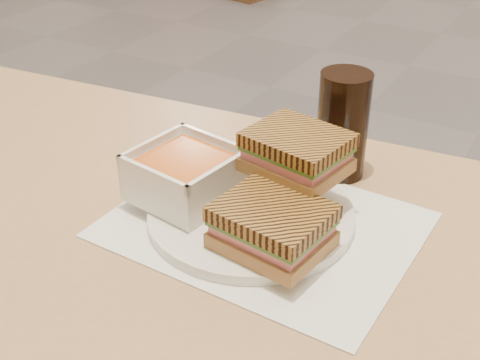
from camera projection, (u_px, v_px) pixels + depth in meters
The scene contains 7 objects.
main_table at pixel (159, 287), 0.91m from camera, with size 1.27×0.82×0.75m.
tray_liner at pixel (264, 225), 0.84m from camera, with size 0.39×0.31×0.00m.
plate at pixel (251, 215), 0.84m from camera, with size 0.27×0.27×0.01m.
soup_bowl at pixel (186, 177), 0.86m from camera, with size 0.14×0.14×0.07m.
panini_lower at pixel (272, 226), 0.76m from camera, with size 0.14×0.12×0.06m.
panini_upper at pixel (297, 152), 0.82m from camera, with size 0.14×0.12×0.05m.
cola_glass at pixel (342, 125), 0.92m from camera, with size 0.07×0.07×0.16m.
Camera 1 is at (0.36, -2.59, 1.24)m, focal length 47.85 mm.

